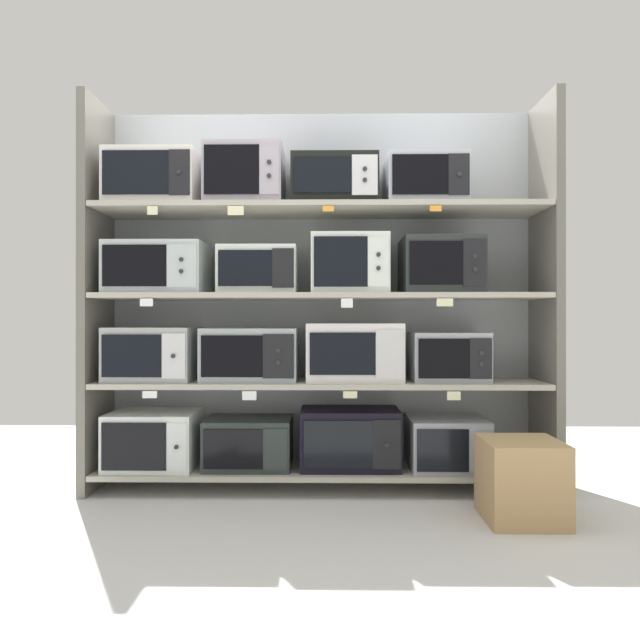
% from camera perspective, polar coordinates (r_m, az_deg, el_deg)
% --- Properties ---
extents(ground, '(6.55, 6.00, 0.02)m').
position_cam_1_polar(ground, '(2.55, -0.33, -22.71)').
color(ground, silver).
extents(back_panel, '(2.75, 0.04, 2.25)m').
position_cam_1_polar(back_panel, '(3.60, 0.05, 2.36)').
color(back_panel, '#9EA3A8').
rests_on(back_panel, ground).
extents(upright_left, '(0.05, 0.44, 2.25)m').
position_cam_1_polar(upright_left, '(3.62, -21.11, 2.36)').
color(upright_left, '#68645B').
rests_on(upright_left, ground).
extents(upright_right, '(0.05, 0.44, 2.25)m').
position_cam_1_polar(upright_right, '(3.59, 21.32, 2.38)').
color(upright_right, '#68645B').
rests_on(upright_right, ground).
extents(shelf_0, '(2.55, 0.44, 0.03)m').
position_cam_1_polar(shelf_0, '(3.47, 0.00, -14.51)').
color(shelf_0, '#ADA899').
rests_on(shelf_0, ground).
extents(microwave_0, '(0.50, 0.41, 0.32)m').
position_cam_1_polar(microwave_0, '(3.57, -15.99, -11.20)').
color(microwave_0, silver).
rests_on(microwave_0, shelf_0).
extents(microwave_1, '(0.49, 0.35, 0.28)m').
position_cam_1_polar(microwave_1, '(3.46, -7.01, -11.88)').
color(microwave_1, '#29312F').
rests_on(microwave_1, shelf_0).
extents(microwave_2, '(0.57, 0.35, 0.34)m').
position_cam_1_polar(microwave_2, '(3.42, 2.96, -11.53)').
color(microwave_2, black).
rests_on(microwave_2, shelf_0).
extents(microwave_3, '(0.44, 0.41, 0.29)m').
position_cam_1_polar(microwave_3, '(3.49, 12.35, -11.71)').
color(microwave_3, '#999CA4').
rests_on(microwave_3, shelf_0).
extents(shelf_1, '(2.55, 0.44, 0.03)m').
position_cam_1_polar(shelf_1, '(3.38, 0.00, -6.22)').
color(shelf_1, '#ADA899').
extents(microwave_4, '(0.49, 0.40, 0.31)m').
position_cam_1_polar(microwave_4, '(3.51, -16.07, -3.22)').
color(microwave_4, '#9FA2A3').
rests_on(microwave_4, shelf_1).
extents(microwave_5, '(0.54, 0.38, 0.30)m').
position_cam_1_polar(microwave_5, '(3.39, -6.81, -3.37)').
color(microwave_5, '#99A5A9').
rests_on(microwave_5, shelf_1).
extents(microwave_6, '(0.55, 0.36, 0.33)m').
position_cam_1_polar(microwave_6, '(3.36, 3.38, -3.16)').
color(microwave_6, white).
rests_on(microwave_6, shelf_1).
extents(microwave_7, '(0.43, 0.36, 0.28)m').
position_cam_1_polar(microwave_7, '(3.43, 12.46, -3.53)').
color(microwave_7, '#9BA3A6').
rests_on(microwave_7, shelf_1).
extents(price_tag_0, '(0.08, 0.00, 0.04)m').
position_cam_1_polar(price_tag_0, '(3.30, -16.39, -7.05)').
color(price_tag_0, white).
extents(price_tag_1, '(0.08, 0.00, 0.05)m').
position_cam_1_polar(price_tag_1, '(3.19, -6.96, -7.39)').
color(price_tag_1, white).
extents(price_tag_2, '(0.08, 0.00, 0.04)m').
position_cam_1_polar(price_tag_2, '(3.16, 2.98, -7.35)').
color(price_tag_2, beige).
extents(price_tag_3, '(0.07, 0.00, 0.05)m').
position_cam_1_polar(price_tag_3, '(3.23, 13.02, -7.27)').
color(price_tag_3, beige).
extents(shelf_2, '(2.55, 0.44, 0.03)m').
position_cam_1_polar(shelf_2, '(3.36, 0.00, 2.32)').
color(shelf_2, '#ADA899').
extents(microwave_8, '(0.55, 0.40, 0.29)m').
position_cam_1_polar(microwave_8, '(3.51, -15.57, 4.88)').
color(microwave_8, '#B4BEBF').
rests_on(microwave_8, shelf_2).
extents(microwave_9, '(0.44, 0.33, 0.27)m').
position_cam_1_polar(microwave_9, '(3.39, -6.04, 4.85)').
color(microwave_9, silver).
rests_on(microwave_9, shelf_2).
extents(microwave_10, '(0.44, 0.39, 0.34)m').
position_cam_1_polar(microwave_10, '(3.37, 2.90, 5.43)').
color(microwave_10, silver).
rests_on(microwave_10, shelf_2).
extents(microwave_11, '(0.44, 0.40, 0.32)m').
position_cam_1_polar(microwave_11, '(3.43, 11.74, 5.20)').
color(microwave_11, '#272D2B').
rests_on(microwave_11, shelf_2).
extents(price_tag_4, '(0.07, 0.00, 0.04)m').
position_cam_1_polar(price_tag_4, '(3.29, -16.69, 1.67)').
color(price_tag_4, white).
extents(price_tag_5, '(0.06, 0.00, 0.05)m').
position_cam_1_polar(price_tag_5, '(3.14, 2.67, 1.68)').
color(price_tag_5, white).
extents(price_tag_6, '(0.09, 0.00, 0.04)m').
position_cam_1_polar(price_tag_6, '(3.20, 12.17, 1.70)').
color(price_tag_6, beige).
extents(shelf_3, '(2.55, 0.44, 0.03)m').
position_cam_1_polar(shelf_3, '(3.42, 0.00, 10.76)').
color(shelf_3, '#ADA899').
extents(microwave_12, '(0.51, 0.40, 0.31)m').
position_cam_1_polar(microwave_12, '(3.59, -15.87, 13.02)').
color(microwave_12, silver).
rests_on(microwave_12, shelf_3).
extents(microwave_13, '(0.44, 0.41, 0.34)m').
position_cam_1_polar(microwave_13, '(3.49, -7.30, 13.65)').
color(microwave_13, '#A399A5').
rests_on(microwave_13, shelf_3).
extents(microwave_14, '(0.49, 0.41, 0.27)m').
position_cam_1_polar(microwave_14, '(3.45, 1.42, 13.26)').
color(microwave_14, black).
rests_on(microwave_14, shelf_3).
extents(microwave_15, '(0.45, 0.40, 0.28)m').
position_cam_1_polar(microwave_15, '(3.49, 10.21, 13.15)').
color(microwave_15, '#B0B5C0').
rests_on(microwave_15, shelf_3).
extents(price_tag_7, '(0.06, 0.00, 0.05)m').
position_cam_1_polar(price_tag_7, '(3.33, -16.14, 10.31)').
color(price_tag_7, beige).
extents(price_tag_8, '(0.09, 0.00, 0.05)m').
position_cam_1_polar(price_tag_8, '(3.23, -8.29, 10.60)').
color(price_tag_8, beige).
extents(price_tag_9, '(0.06, 0.00, 0.03)m').
position_cam_1_polar(price_tag_9, '(3.19, 0.82, 10.90)').
color(price_tag_9, orange).
extents(price_tag_10, '(0.06, 0.00, 0.03)m').
position_cam_1_polar(price_tag_10, '(3.24, 11.29, 10.71)').
color(price_tag_10, orange).
extents(shipping_carton, '(0.37, 0.37, 0.39)m').
position_cam_1_polar(shipping_carton, '(3.09, 19.20, -14.65)').
color(shipping_carton, tan).
rests_on(shipping_carton, ground).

